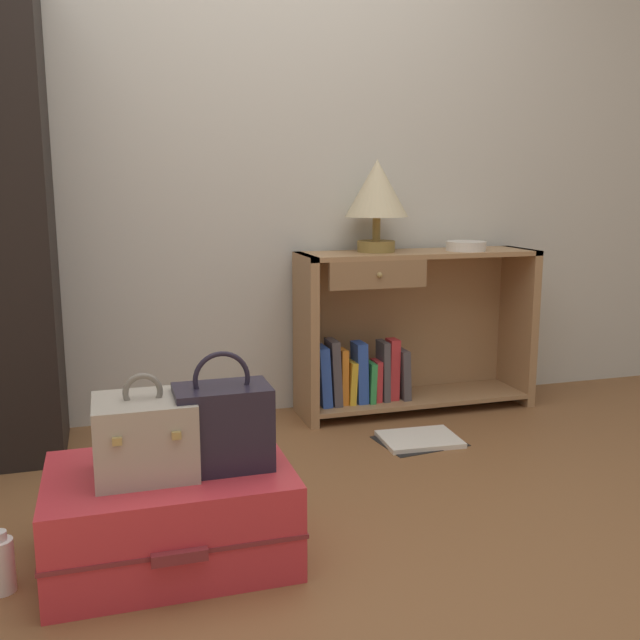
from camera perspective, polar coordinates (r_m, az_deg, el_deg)
ground_plane at (r=2.09m, az=0.86°, el=-19.31°), size 9.00×9.00×0.00m
back_wall at (r=3.28m, az=-7.36°, el=15.10°), size 6.40×0.10×2.60m
bookshelf at (r=3.35m, az=6.64°, el=-1.13°), size 1.11×0.32×0.75m
table_lamp at (r=3.24m, az=4.56°, el=10.12°), size 0.28×0.28×0.41m
bowl at (r=3.37m, az=11.55°, el=5.80°), size 0.18×0.18×0.04m
suitcase_large at (r=2.12m, az=-11.84°, el=-14.90°), size 0.68×0.50×0.27m
train_case at (r=2.01m, az=-13.79°, el=-8.97°), size 0.27×0.24×0.28m
handbag at (r=2.02m, az=-7.75°, el=-8.32°), size 0.26×0.17×0.33m
bottle at (r=2.13m, az=-24.10°, el=-17.35°), size 0.07×0.07×0.17m
open_book_on_floor at (r=3.03m, az=7.94°, el=-9.43°), size 0.36×0.30×0.02m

